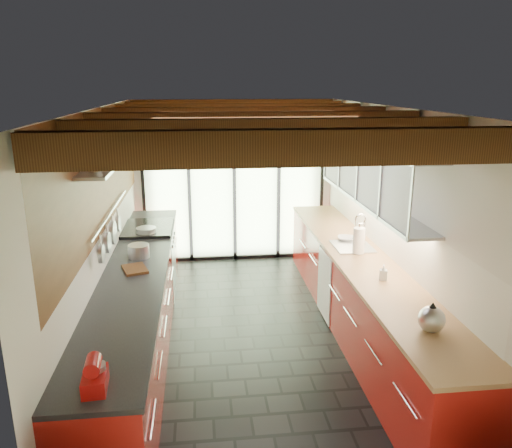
{
  "coord_description": "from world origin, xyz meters",
  "views": [
    {
      "loc": [
        -0.55,
        -5.2,
        2.86
      ],
      "look_at": [
        0.09,
        0.4,
        1.25
      ],
      "focal_mm": 35.0,
      "sensor_mm": 36.0,
      "label": 1
    }
  ],
  "objects_px": {
    "paper_towel": "(359,241)",
    "soap_bottle": "(383,272)",
    "kettle": "(432,318)",
    "stand_mixer": "(95,376)",
    "bowl": "(346,239)"
  },
  "relations": [
    {
      "from": "paper_towel",
      "to": "kettle",
      "type": "bearing_deg",
      "value": -90.0
    },
    {
      "from": "bowl",
      "to": "soap_bottle",
      "type": "bearing_deg",
      "value": -90.0
    },
    {
      "from": "soap_bottle",
      "to": "kettle",
      "type": "bearing_deg",
      "value": -90.0
    },
    {
      "from": "stand_mixer",
      "to": "soap_bottle",
      "type": "distance_m",
      "value": 2.99
    },
    {
      "from": "bowl",
      "to": "kettle",
      "type": "bearing_deg",
      "value": -90.0
    },
    {
      "from": "paper_towel",
      "to": "soap_bottle",
      "type": "xyz_separation_m",
      "value": [
        0.0,
        -0.82,
        -0.07
      ]
    },
    {
      "from": "stand_mixer",
      "to": "paper_towel",
      "type": "xyz_separation_m",
      "value": [
        2.54,
        2.41,
        0.06
      ]
    },
    {
      "from": "soap_bottle",
      "to": "stand_mixer",
      "type": "bearing_deg",
      "value": -148.01
    },
    {
      "from": "paper_towel",
      "to": "soap_bottle",
      "type": "bearing_deg",
      "value": -90.0
    },
    {
      "from": "kettle",
      "to": "soap_bottle",
      "type": "relative_size",
      "value": 1.86
    },
    {
      "from": "kettle",
      "to": "paper_towel",
      "type": "relative_size",
      "value": 0.83
    },
    {
      "from": "soap_bottle",
      "to": "bowl",
      "type": "height_order",
      "value": "soap_bottle"
    },
    {
      "from": "kettle",
      "to": "bowl",
      "type": "bearing_deg",
      "value": 90.0
    },
    {
      "from": "stand_mixer",
      "to": "paper_towel",
      "type": "distance_m",
      "value": 3.5
    },
    {
      "from": "kettle",
      "to": "paper_towel",
      "type": "height_order",
      "value": "paper_towel"
    }
  ]
}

